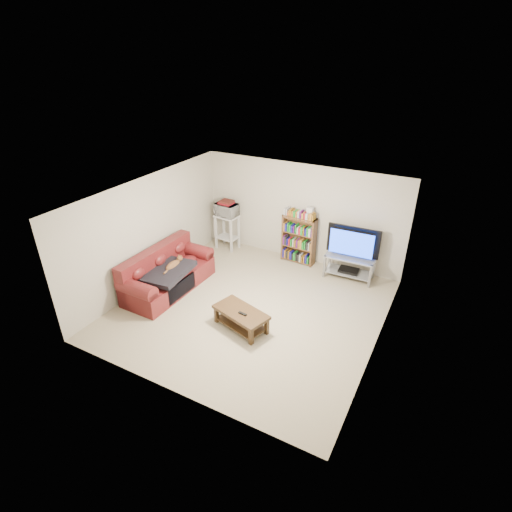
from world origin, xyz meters
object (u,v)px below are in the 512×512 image
Objects in this scene: coffee_table at (241,316)px; bookshelf at (299,239)px; tv_stand at (349,264)px; sofa at (166,275)px.

bookshelf is at bearing 107.68° from coffee_table.
tv_stand is 1.37m from bookshelf.
coffee_table is at bearing -10.85° from sofa.
tv_stand is 0.94× the size of bookshelf.
sofa is at bearing -175.63° from coffee_table.
sofa is 1.85× the size of coffee_table.
sofa is 3.25m from bookshelf.
sofa reaches higher than coffee_table.
bookshelf reaches higher than coffee_table.
coffee_table is at bearing -116.76° from tv_stand.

